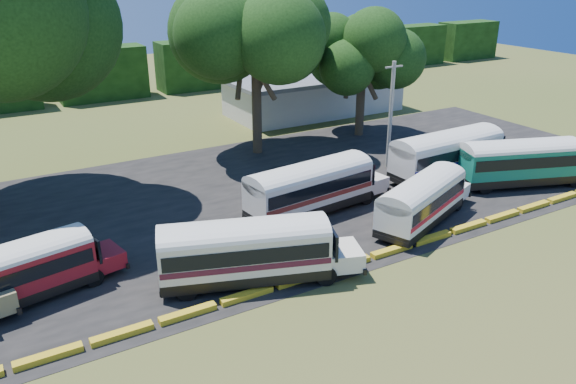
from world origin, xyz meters
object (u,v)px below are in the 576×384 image
bus_teal (522,160)px  bus_red (14,271)px  bus_cream_west (249,248)px  bus_white_red (423,198)px

bus_teal → bus_red: bearing=-163.1°
bus_cream_west → bus_teal: 22.97m
bus_red → bus_white_red: (22.49, -3.12, 0.02)m
bus_red → bus_teal: bearing=-14.3°
bus_cream_west → bus_white_red: bearing=22.2°
bus_cream_west → bus_teal: bearing=24.0°
bus_cream_west → bus_white_red: (12.20, 0.71, -0.16)m
bus_teal → bus_white_red: bearing=-152.9°
bus_red → bus_cream_west: size_ratio=0.90×
bus_red → bus_cream_west: bearing=-31.6°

